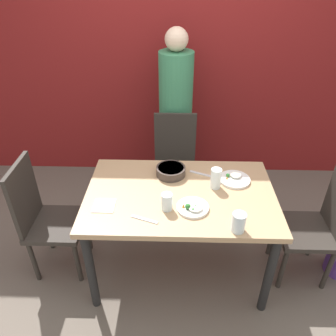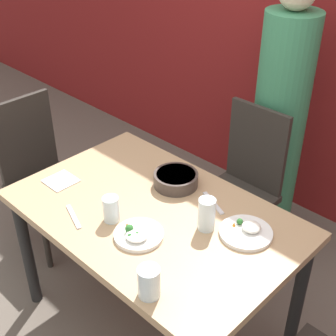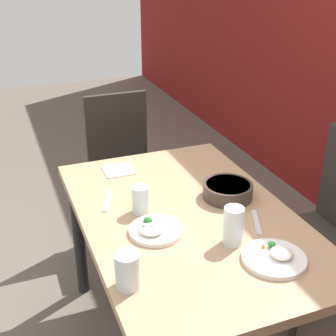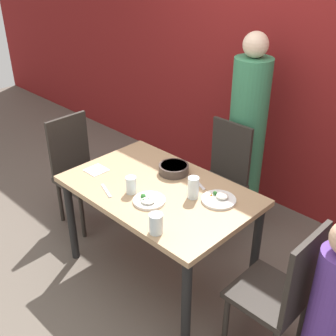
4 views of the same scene
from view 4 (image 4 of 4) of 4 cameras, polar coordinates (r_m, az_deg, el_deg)
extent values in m
plane|color=#60564C|center=(3.32, -1.11, -13.68)|extent=(10.00, 10.00, 0.00)
cube|color=maroon|center=(3.73, 15.51, 14.01)|extent=(10.00, 0.06, 2.70)
cube|color=tan|center=(2.88, -1.24, -3.04)|extent=(1.30, 0.84, 0.04)
cylinder|color=black|center=(3.30, -12.95, -6.96)|extent=(0.06, 0.06, 0.70)
cylinder|color=black|center=(2.60, 2.48, -18.00)|extent=(0.06, 0.06, 0.70)
cylinder|color=black|center=(3.65, -3.64, -2.38)|extent=(0.06, 0.06, 0.70)
cylinder|color=black|center=(3.03, 11.82, -10.55)|extent=(0.06, 0.06, 0.70)
cube|color=#2D2823|center=(3.51, 6.37, -2.70)|extent=(0.40, 0.40, 0.04)
cube|color=#2D2823|center=(3.50, 8.52, 2.26)|extent=(0.38, 0.03, 0.51)
cylinder|color=#2D2823|center=(3.61, 2.48, -5.70)|extent=(0.04, 0.04, 0.40)
cylinder|color=#2D2823|center=(3.44, 6.59, -7.87)|extent=(0.04, 0.04, 0.40)
cylinder|color=#2D2823|center=(3.82, 5.83, -3.66)|extent=(0.04, 0.04, 0.40)
cylinder|color=#2D2823|center=(3.66, 9.83, -5.59)|extent=(0.04, 0.04, 0.40)
cube|color=#2D2823|center=(2.63, 13.44, -16.29)|extent=(0.40, 0.40, 0.04)
cube|color=#2D2823|center=(2.39, 18.03, -13.59)|extent=(0.03, 0.38, 0.51)
cylinder|color=#2D2823|center=(2.94, 11.94, -16.10)|extent=(0.04, 0.04, 0.40)
cylinder|color=#2D2823|center=(2.74, 7.86, -19.80)|extent=(0.04, 0.04, 0.40)
cylinder|color=#2D2823|center=(2.85, 17.75, -19.04)|extent=(0.04, 0.04, 0.40)
cube|color=#2D2823|center=(3.67, -11.24, -1.60)|extent=(0.40, 0.40, 0.04)
cube|color=#2D2823|center=(3.68, -13.32, 3.12)|extent=(0.03, 0.38, 0.51)
cylinder|color=#2D2823|center=(3.59, -11.51, -6.52)|extent=(0.04, 0.04, 0.40)
cylinder|color=#2D2823|center=(3.74, -7.40, -4.50)|extent=(0.04, 0.04, 0.40)
cylinder|color=#2D2823|center=(3.83, -14.37, -4.42)|extent=(0.04, 0.04, 0.40)
cylinder|color=#2D2823|center=(3.97, -10.39, -2.61)|extent=(0.04, 0.04, 0.40)
cylinder|color=#387F56|center=(3.65, 10.53, 3.57)|extent=(0.31, 0.31, 1.42)
sphere|color=beige|center=(3.39, 11.80, 16.05)|extent=(0.20, 0.20, 0.20)
cylinder|color=#5B3893|center=(2.50, 20.64, -18.95)|extent=(0.22, 0.22, 0.94)
cylinder|color=#3D332D|center=(3.03, 0.79, -0.12)|extent=(0.22, 0.22, 0.06)
cylinder|color=#BC5123|center=(3.02, 0.79, 0.37)|extent=(0.19, 0.19, 0.01)
cylinder|color=white|center=(2.72, -2.56, -4.43)|extent=(0.21, 0.21, 0.02)
ellipsoid|color=white|center=(2.69, -2.73, -4.40)|extent=(0.09, 0.09, 0.02)
sphere|color=#2D702D|center=(2.69, -2.69, -4.35)|extent=(0.03, 0.03, 0.03)
sphere|color=#2D702D|center=(2.72, -3.38, -3.87)|extent=(0.04, 0.04, 0.04)
sphere|color=#2D702D|center=(2.68, -3.32, -4.47)|extent=(0.02, 0.02, 0.02)
cone|color=orange|center=(2.74, -3.60, -3.62)|extent=(0.02, 0.02, 0.03)
cylinder|color=white|center=(2.75, 6.89, -4.30)|extent=(0.23, 0.23, 0.02)
ellipsoid|color=white|center=(2.75, 7.37, -3.77)|extent=(0.08, 0.08, 0.03)
cone|color=orange|center=(2.76, 5.87, -3.59)|extent=(0.02, 0.02, 0.02)
sphere|color=#2D702D|center=(2.77, 6.39, -3.38)|extent=(0.03, 0.03, 0.03)
cylinder|color=silver|center=(2.80, -5.02, -2.31)|extent=(0.07, 0.07, 0.12)
cylinder|color=silver|center=(2.73, 3.45, -2.68)|extent=(0.07, 0.07, 0.15)
cylinder|color=silver|center=(2.43, -1.63, -7.53)|extent=(0.08, 0.08, 0.12)
cube|color=white|center=(3.12, -9.69, -0.28)|extent=(0.14, 0.14, 0.01)
cube|color=silver|center=(2.86, -8.37, -3.05)|extent=(0.18, 0.08, 0.01)
cube|color=silver|center=(2.92, 4.15, -2.07)|extent=(0.17, 0.09, 0.01)
camera|label=1|loc=(1.80, -50.56, 14.96)|focal=35.00mm
camera|label=2|loc=(0.80, -0.72, 13.76)|focal=50.00mm
camera|label=3|loc=(1.18, 27.21, -0.39)|focal=50.00mm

